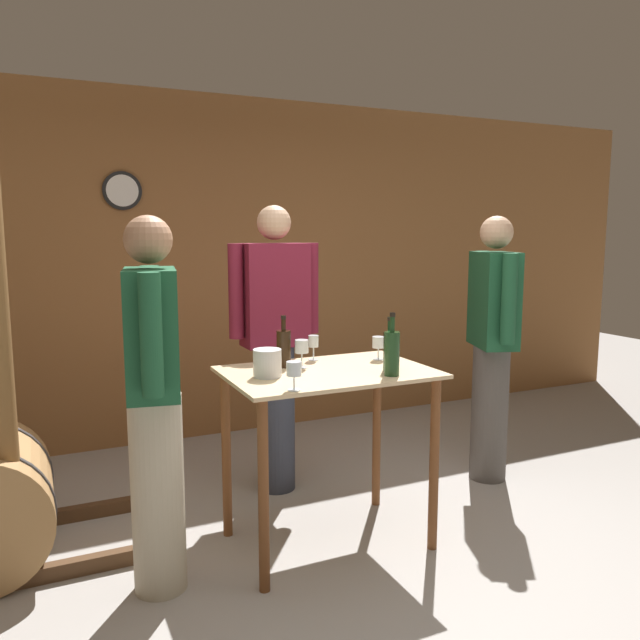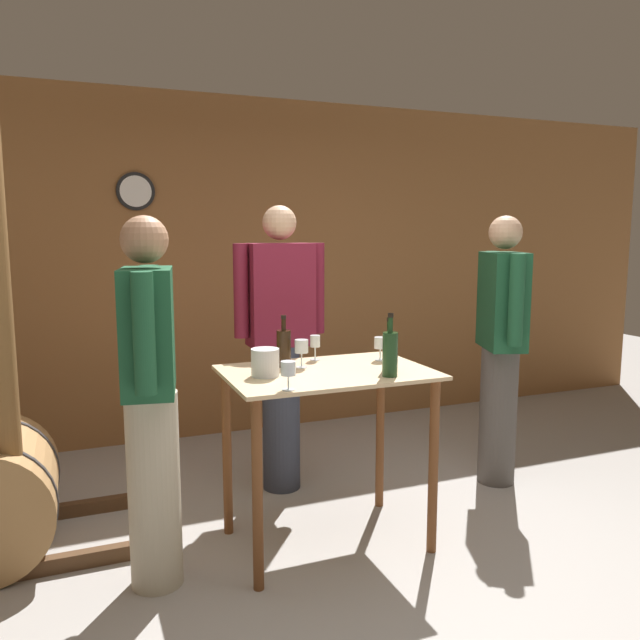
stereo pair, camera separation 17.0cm
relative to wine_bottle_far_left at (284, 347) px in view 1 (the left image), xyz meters
name	(u,v)px [view 1 (the left image)]	position (x,y,z in m)	size (l,w,h in m)	color
ground_plane	(387,584)	(0.25, -0.66, -1.04)	(14.00, 14.00, 0.00)	#9E9993
back_wall	(228,269)	(0.25, 1.86, 0.31)	(8.40, 0.08, 2.70)	brown
tasting_table	(328,406)	(0.18, -0.17, -0.29)	(1.05, 0.71, 0.94)	#D1B284
wine_bottle_far_left	(284,347)	(0.00, 0.00, 0.00)	(0.08, 0.08, 0.28)	black
wine_bottle_left	(392,352)	(0.42, -0.41, 0.01)	(0.08, 0.08, 0.31)	#193819
wine_bottle_center	(390,349)	(0.46, -0.31, 0.00)	(0.06, 0.06, 0.28)	black
wine_glass_near_left	(294,370)	(-0.14, -0.48, -0.01)	(0.07, 0.07, 0.13)	silver
wine_glass_near_center	(302,347)	(0.08, -0.06, 0.00)	(0.07, 0.07, 0.15)	silver
wine_glass_near_right	(313,343)	(0.22, 0.10, -0.01)	(0.06, 0.06, 0.14)	silver
wine_glass_far_side	(378,343)	(0.55, -0.04, -0.01)	(0.07, 0.07, 0.13)	silver
ice_bucket	(267,363)	(-0.16, -0.17, -0.04)	(0.14, 0.14, 0.14)	silver
person_host	(492,342)	(1.53, 0.16, -0.12)	(0.34, 0.56, 1.75)	#4C4742
person_visitor_with_scarf	(154,398)	(-0.72, -0.24, -0.13)	(0.29, 0.58, 1.72)	#B7AD93
person_visitor_bearded	(275,342)	(0.18, 0.60, -0.08)	(0.59, 0.24, 1.81)	#333847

